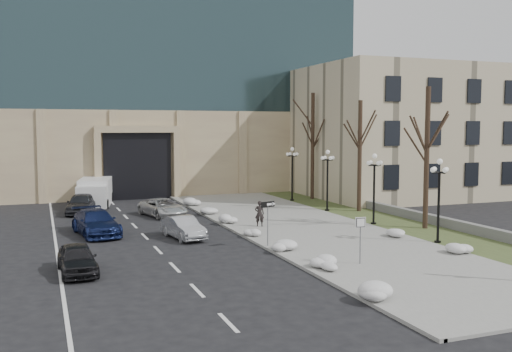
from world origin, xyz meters
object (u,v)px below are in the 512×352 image
at_px(car_b, 183,228).
at_px(box_truck, 95,192).
at_px(car_c, 96,223).
at_px(one_way_sign, 270,209).
at_px(keep_sign, 360,230).
at_px(car_d, 163,207).
at_px(lamppost_c, 327,172).
at_px(car_a, 77,259).
at_px(car_e, 81,203).
at_px(pedestrian, 260,214).
at_px(lamppost_b, 374,179).
at_px(lamppost_d, 292,167).
at_px(lamppost_a, 439,189).

height_order(car_b, box_truck, box_truck).
distance_m(car_c, one_way_sign, 11.10).
bearing_deg(car_c, keep_sign, -57.63).
relative_size(car_d, lamppost_c, 0.99).
distance_m(car_a, keep_sign, 12.88).
height_order(car_a, car_e, car_e).
height_order(pedestrian, lamppost_b, lamppost_b).
xyz_separation_m(pedestrian, lamppost_d, (7.40, 11.25, 2.13)).
xyz_separation_m(car_b, one_way_sign, (3.75, -4.20, 1.44)).
relative_size(car_c, lamppost_b, 1.09).
bearing_deg(lamppost_d, car_c, -150.30).
bearing_deg(lamppost_c, keep_sign, -112.81).
distance_m(car_e, pedestrian, 14.73).
bearing_deg(one_way_sign, car_a, 174.00).
height_order(car_a, box_truck, box_truck).
distance_m(car_d, lamppost_a, 19.71).
relative_size(car_b, pedestrian, 2.39).
bearing_deg(lamppost_a, lamppost_c, 90.00).
xyz_separation_m(car_c, pedestrian, (10.05, -1.30, 0.19)).
xyz_separation_m(car_a, pedestrian, (11.67, 7.79, 0.28)).
relative_size(car_a, car_b, 0.99).
height_order(one_way_sign, lamppost_c, lamppost_c).
height_order(lamppost_b, lamppost_c, same).
bearing_deg(one_way_sign, car_d, 86.95).
bearing_deg(box_truck, car_a, -86.57).
relative_size(car_c, lamppost_d, 1.09).
bearing_deg(one_way_sign, car_e, 100.88).
distance_m(car_d, lamppost_b, 15.24).
distance_m(car_e, lamppost_a, 25.91).
bearing_deg(lamppost_b, car_a, -162.44).
bearing_deg(keep_sign, pedestrian, 104.09).
bearing_deg(car_d, car_e, 132.94).
xyz_separation_m(keep_sign, lamppost_d, (6.66, 22.34, 1.37)).
bearing_deg(one_way_sign, lamppost_c, 32.47).
bearing_deg(car_b, lamppost_c, 16.69).
bearing_deg(pedestrian, box_truck, -38.05).
bearing_deg(pedestrian, car_c, 14.12).
bearing_deg(car_a, lamppost_a, -3.81).
xyz_separation_m(car_d, lamppost_a, (12.24, -15.26, 2.42)).
xyz_separation_m(car_d, box_truck, (-4.03, 8.07, 0.41)).
relative_size(box_truck, lamppost_b, 1.52).
bearing_deg(box_truck, keep_sign, -59.41).
relative_size(pedestrian, lamppost_b, 0.35).
bearing_deg(pedestrian, car_a, 55.19).
distance_m(one_way_sign, lamppost_c, 13.96).
bearing_deg(keep_sign, car_c, 141.33).
bearing_deg(car_a, car_d, 62.80).
relative_size(car_b, one_way_sign, 1.55).
height_order(box_truck, one_way_sign, one_way_sign).
height_order(car_b, car_d, car_d).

